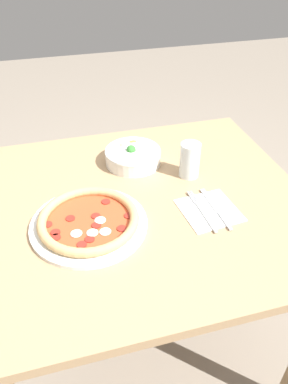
# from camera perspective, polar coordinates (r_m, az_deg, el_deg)

# --- Properties ---
(ground_plane) EXTENTS (8.00, 8.00, 0.00)m
(ground_plane) POSITION_cam_1_polar(r_m,az_deg,el_deg) (1.72, -0.24, -21.72)
(ground_plane) COLOR gray
(dining_table) EXTENTS (1.01, 0.90, 0.77)m
(dining_table) POSITION_cam_1_polar(r_m,az_deg,el_deg) (1.22, -0.32, -5.85)
(dining_table) COLOR tan
(dining_table) RESTS_ON ground_plane
(pizza) EXTENTS (0.33, 0.33, 0.04)m
(pizza) POSITION_cam_1_polar(r_m,az_deg,el_deg) (1.05, -8.43, -4.43)
(pizza) COLOR white
(pizza) RESTS_ON dining_table
(bowl) EXTENTS (0.19, 0.19, 0.07)m
(bowl) POSITION_cam_1_polar(r_m,az_deg,el_deg) (1.29, -1.72, 5.61)
(bowl) COLOR white
(bowl) RESTS_ON dining_table
(napkin) EXTENTS (0.17, 0.17, 0.00)m
(napkin) POSITION_cam_1_polar(r_m,az_deg,el_deg) (1.12, 9.91, -2.76)
(napkin) COLOR white
(napkin) RESTS_ON dining_table
(fork) EXTENTS (0.02, 0.19, 0.00)m
(fork) POSITION_cam_1_polar(r_m,az_deg,el_deg) (1.10, 8.84, -2.89)
(fork) COLOR silver
(fork) RESTS_ON napkin
(knife) EXTENTS (0.02, 0.19, 0.01)m
(knife) POSITION_cam_1_polar(r_m,az_deg,el_deg) (1.12, 11.04, -2.71)
(knife) COLOR silver
(knife) RESTS_ON napkin
(glass) EXTENTS (0.07, 0.07, 0.12)m
(glass) POSITION_cam_1_polar(r_m,az_deg,el_deg) (1.22, 6.99, 4.86)
(glass) COLOR silver
(glass) RESTS_ON dining_table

